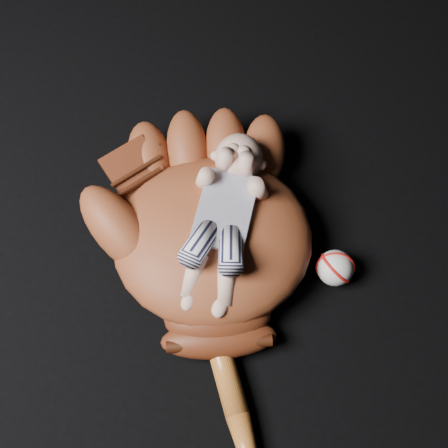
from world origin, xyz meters
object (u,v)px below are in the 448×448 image
object	(u,v)px
baseball_glove	(212,235)
newborn_baby	(222,224)
baseball	(335,268)
baseball_bat	(242,431)

from	to	relation	value
baseball_glove	newborn_baby	distance (m)	0.05
baseball_glove	newborn_baby	bearing A→B (deg)	-0.90
newborn_baby	baseball	world-z (taller)	newborn_baby
newborn_baby	baseball_bat	xyz separation A→B (m)	(0.11, -0.33, -0.11)
baseball	baseball_glove	bearing A→B (deg)	-179.14
baseball_glove	baseball_bat	size ratio (longest dim) A/B	1.15
baseball	newborn_baby	bearing A→B (deg)	179.68
baseball_glove	baseball_bat	bearing A→B (deg)	-85.13
baseball_glove	baseball	size ratio (longest dim) A/B	7.63
newborn_baby	baseball_bat	bearing A→B (deg)	-71.33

